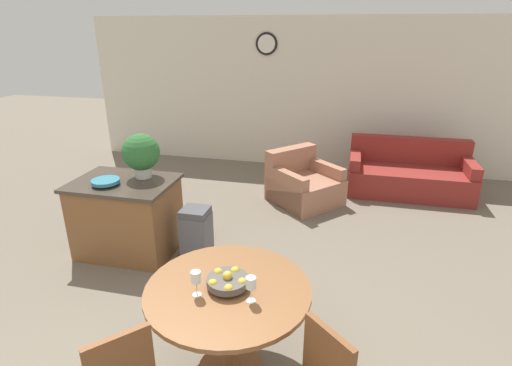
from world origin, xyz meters
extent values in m
cube|color=silver|center=(0.00, 6.03, 1.35)|extent=(8.00, 0.06, 2.70)
cylinder|color=black|center=(-0.59, 5.99, 2.23)|extent=(0.39, 0.02, 0.39)
cylinder|color=white|center=(-0.59, 5.98, 2.23)|extent=(0.31, 0.01, 0.31)
cylinder|color=brown|center=(0.21, 0.92, 0.39)|extent=(0.12, 0.12, 0.70)
cylinder|color=brown|center=(0.21, 0.92, 0.76)|extent=(1.19, 1.19, 0.03)
cube|color=brown|center=(0.95, 0.50, 0.68)|extent=(0.31, 0.29, 0.45)
cylinder|color=#4C4742|center=(0.21, 0.92, 0.79)|extent=(0.11, 0.11, 0.03)
cylinder|color=#4C4742|center=(0.21, 0.92, 0.84)|extent=(0.30, 0.30, 0.05)
sphere|color=gold|center=(0.32, 0.90, 0.85)|extent=(0.07, 0.07, 0.07)
sphere|color=gold|center=(0.24, 1.02, 0.85)|extent=(0.07, 0.07, 0.07)
sphere|color=gold|center=(0.12, 0.98, 0.85)|extent=(0.07, 0.07, 0.07)
sphere|color=gold|center=(0.13, 0.84, 0.85)|extent=(0.07, 0.07, 0.07)
sphere|color=gold|center=(0.25, 0.81, 0.85)|extent=(0.07, 0.07, 0.07)
sphere|color=gold|center=(0.21, 0.92, 0.88)|extent=(0.07, 0.07, 0.07)
cylinder|color=silver|center=(0.03, 0.78, 0.78)|extent=(0.06, 0.06, 0.01)
cylinder|color=silver|center=(0.03, 0.78, 0.84)|extent=(0.01, 0.01, 0.10)
cylinder|color=silver|center=(0.03, 0.78, 0.93)|extent=(0.07, 0.07, 0.08)
cylinder|color=silver|center=(0.41, 0.81, 0.78)|extent=(0.06, 0.06, 0.01)
cylinder|color=silver|center=(0.41, 0.81, 0.84)|extent=(0.01, 0.01, 0.10)
cylinder|color=silver|center=(0.41, 0.81, 0.93)|extent=(0.07, 0.07, 0.08)
cube|color=brown|center=(-1.47, 2.38, 0.42)|extent=(1.07, 0.76, 0.85)
cube|color=#42382D|center=(-1.47, 2.38, 0.87)|extent=(1.13, 0.82, 0.04)
cylinder|color=teal|center=(-1.59, 2.24, 0.90)|extent=(0.11, 0.11, 0.02)
cylinder|color=teal|center=(-1.59, 2.24, 0.93)|extent=(0.30, 0.30, 0.04)
cylinder|color=beige|center=(-1.30, 2.56, 0.96)|extent=(0.19, 0.19, 0.14)
sphere|color=#2D6B33|center=(-1.30, 2.56, 1.19)|extent=(0.42, 0.42, 0.42)
cube|color=#56565B|center=(-0.62, 2.38, 0.28)|extent=(0.31, 0.30, 0.56)
cube|color=#49494E|center=(-0.62, 2.38, 0.60)|extent=(0.29, 0.28, 0.08)
cube|color=maroon|center=(1.95, 5.00, 0.21)|extent=(1.87, 0.89, 0.42)
cube|color=maroon|center=(1.95, 5.35, 0.63)|extent=(1.87, 0.20, 0.42)
cube|color=maroon|center=(1.10, 5.00, 0.30)|extent=(0.16, 0.81, 0.61)
cube|color=maroon|center=(2.81, 5.01, 0.30)|extent=(0.16, 0.81, 0.61)
cube|color=#A87056|center=(0.39, 4.26, 0.20)|extent=(1.25, 1.25, 0.40)
cube|color=#A87056|center=(0.13, 4.50, 0.59)|extent=(0.73, 0.77, 0.38)
cube|color=#A87056|center=(0.15, 3.99, 0.29)|extent=(0.71, 0.66, 0.57)
cube|color=#A87056|center=(0.64, 4.54, 0.29)|extent=(0.71, 0.66, 0.57)
camera|label=1|loc=(0.95, -1.34, 2.51)|focal=28.00mm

